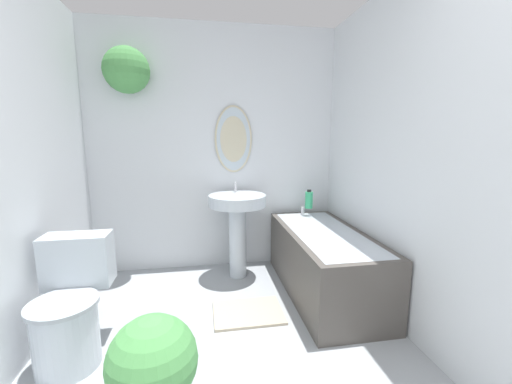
{
  "coord_description": "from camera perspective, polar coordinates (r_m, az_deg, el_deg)",
  "views": [
    {
      "loc": [
        -0.13,
        -0.38,
        1.34
      ],
      "look_at": [
        0.23,
        1.73,
        0.96
      ],
      "focal_mm": 22.0,
      "sensor_mm": 36.0,
      "label": 1
    }
  ],
  "objects": [
    {
      "name": "bathtub",
      "position": [
        2.82,
        12.24,
        -12.13
      ],
      "size": [
        0.62,
        1.41,
        0.63
      ],
      "color": "#4C4742",
      "rests_on": "ground_plane"
    },
    {
      "name": "toilet",
      "position": [
        2.31,
        -30.65,
        -17.5
      ],
      "size": [
        0.4,
        0.56,
        0.72
      ],
      "color": "silver",
      "rests_on": "ground_plane"
    },
    {
      "name": "wall_back",
      "position": [
        3.17,
        -9.54,
        9.43
      ],
      "size": [
        2.53,
        0.4,
        2.4
      ],
      "color": "silver",
      "rests_on": "ground_plane"
    },
    {
      "name": "pedestal_sink",
      "position": [
        2.97,
        -3.39,
        -4.51
      ],
      "size": [
        0.54,
        0.54,
        0.9
      ],
      "color": "silver",
      "rests_on": "ground_plane"
    },
    {
      "name": "wall_right",
      "position": [
        2.24,
        27.99,
        5.31
      ],
      "size": [
        0.06,
        2.91,
        2.4
      ],
      "color": "silver",
      "rests_on": "ground_plane"
    },
    {
      "name": "bath_mat",
      "position": [
        2.57,
        -1.44,
        -21.05
      ],
      "size": [
        0.53,
        0.39,
        0.02
      ],
      "color": "#B7A88E",
      "rests_on": "ground_plane"
    },
    {
      "name": "shampoo_bottle",
      "position": [
        3.2,
        9.6,
        -1.38
      ],
      "size": [
        0.08,
        0.08,
        0.19
      ],
      "color": "#38B275",
      "rests_on": "bathtub"
    },
    {
      "name": "potted_plant",
      "position": [
        1.7,
        -18.21,
        -27.81
      ],
      "size": [
        0.41,
        0.41,
        0.54
      ],
      "color": "silver",
      "rests_on": "ground_plane"
    }
  ]
}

